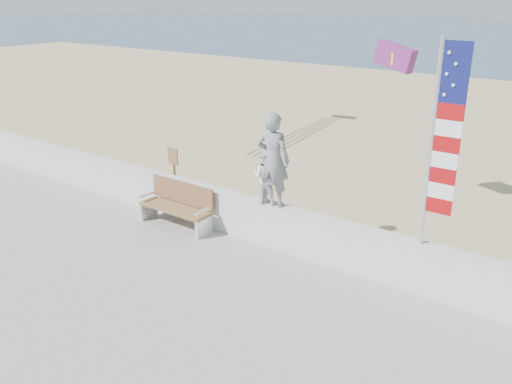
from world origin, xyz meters
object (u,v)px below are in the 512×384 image
(adult, at_px, (273,160))
(child, at_px, (266,177))
(bench, at_px, (178,204))
(flag, at_px, (440,138))

(adult, xyz_separation_m, child, (-0.17, 0.00, -0.39))
(bench, bearing_deg, adult, 11.31)
(child, xyz_separation_m, flag, (3.40, -0.00, 1.35))
(flag, bearing_deg, bench, -175.28)
(child, xyz_separation_m, bench, (-2.10, -0.45, -0.96))
(child, bearing_deg, bench, -2.31)
(adult, bearing_deg, flag, 171.67)
(adult, xyz_separation_m, bench, (-2.27, -0.45, -1.35))
(child, distance_m, bench, 2.35)
(child, bearing_deg, flag, 165.49)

